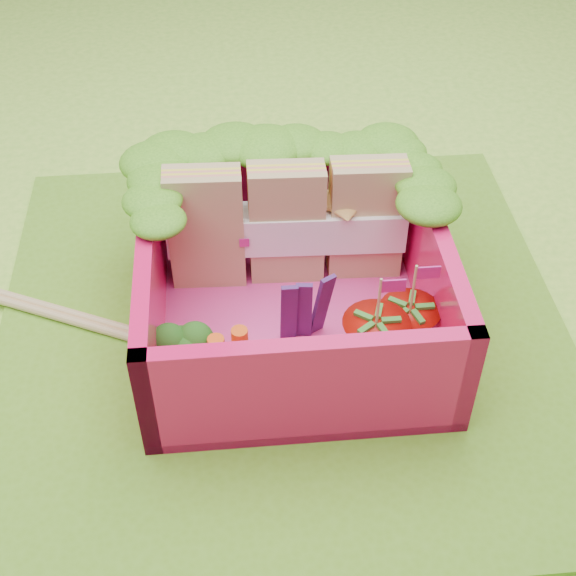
# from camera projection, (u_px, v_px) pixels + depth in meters

# --- Properties ---
(ground) EXTENTS (14.00, 14.00, 0.00)m
(ground) POSITION_uv_depth(u_px,v_px,m) (283.00, 329.00, 3.72)
(ground) COLOR #81C738
(ground) RESTS_ON ground
(placemat) EXTENTS (2.60, 2.60, 0.03)m
(placemat) POSITION_uv_depth(u_px,v_px,m) (283.00, 327.00, 3.71)
(placemat) COLOR #64A024
(placemat) RESTS_ON ground
(bento_floor) EXTENTS (1.30, 1.30, 0.05)m
(bento_floor) POSITION_uv_depth(u_px,v_px,m) (293.00, 324.00, 3.67)
(bento_floor) COLOR #DF388C
(bento_floor) RESTS_ON placemat
(bento_box) EXTENTS (1.30, 1.30, 0.55)m
(bento_box) POSITION_uv_depth(u_px,v_px,m) (293.00, 283.00, 3.50)
(bento_box) COLOR #EE1459
(bento_box) RESTS_ON placemat
(lettuce_ruffle) EXTENTS (1.43, 0.77, 0.11)m
(lettuce_ruffle) POSITION_uv_depth(u_px,v_px,m) (284.00, 160.00, 3.61)
(lettuce_ruffle) COLOR #337D16
(lettuce_ruffle) RESTS_ON bento_box
(sandwich_stack) EXTENTS (1.10, 0.21, 0.61)m
(sandwich_stack) POSITION_uv_depth(u_px,v_px,m) (288.00, 224.00, 3.69)
(sandwich_stack) COLOR tan
(sandwich_stack) RESTS_ON bento_floor
(broccoli) EXTENTS (0.31, 0.31, 0.25)m
(broccoli) POSITION_uv_depth(u_px,v_px,m) (181.00, 345.00, 3.30)
(broccoli) COLOR #669D4C
(broccoli) RESTS_ON bento_floor
(carrot_sticks) EXTENTS (0.17, 0.11, 0.27)m
(carrot_sticks) POSITION_uv_depth(u_px,v_px,m) (229.00, 357.00, 3.31)
(carrot_sticks) COLOR #FF5B15
(carrot_sticks) RESTS_ON bento_floor
(purple_wedges) EXTENTS (0.22, 0.07, 0.38)m
(purple_wedges) POSITION_uv_depth(u_px,v_px,m) (305.00, 309.00, 3.43)
(purple_wedges) COLOR #39164F
(purple_wedges) RESTS_ON bento_floor
(strawberry_left) EXTENTS (0.28, 0.28, 0.52)m
(strawberry_left) POSITION_uv_depth(u_px,v_px,m) (374.00, 345.00, 3.34)
(strawberry_left) COLOR #B5180B
(strawberry_left) RESTS_ON bento_floor
(strawberry_right) EXTENTS (0.26, 0.26, 0.50)m
(strawberry_right) POSITION_uv_depth(u_px,v_px,m) (407.00, 330.00, 3.42)
(strawberry_right) COLOR #B5180B
(strawberry_right) RESTS_ON bento_floor
(snap_peas) EXTENTS (0.58, 0.62, 0.05)m
(snap_peas) POSITION_uv_depth(u_px,v_px,m) (388.00, 347.00, 3.49)
(snap_peas) COLOR green
(snap_peas) RESTS_ON bento_floor
(chopsticks) EXTENTS (1.96, 0.96, 0.04)m
(chopsticks) POSITION_uv_depth(u_px,v_px,m) (82.00, 320.00, 3.69)
(chopsticks) COLOR tan
(chopsticks) RESTS_ON placemat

